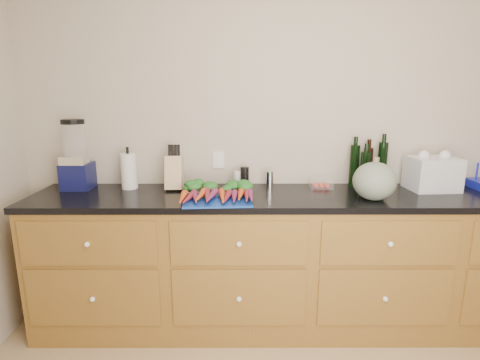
{
  "coord_description": "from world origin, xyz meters",
  "views": [
    {
      "loc": [
        -0.45,
        -1.09,
        1.59
      ],
      "look_at": [
        -0.44,
        1.2,
        1.06
      ],
      "focal_mm": 28.0,
      "sensor_mm": 36.0,
      "label": 1
    }
  ],
  "objects_px": {
    "blender_appliance": "(76,159)",
    "knife_block": "(174,173)",
    "squash": "(375,181)",
    "paper_towel": "(129,171)",
    "cutting_board": "(217,200)",
    "carrots": "(218,193)",
    "tomato_box": "(321,183)"
  },
  "relations": [
    {
      "from": "cutting_board",
      "to": "knife_block",
      "type": "bearing_deg",
      "value": 136.32
    },
    {
      "from": "paper_towel",
      "to": "cutting_board",
      "type": "bearing_deg",
      "value": -26.77
    },
    {
      "from": "carrots",
      "to": "cutting_board",
      "type": "bearing_deg",
      "value": -90.0
    },
    {
      "from": "tomato_box",
      "to": "blender_appliance",
      "type": "bearing_deg",
      "value": -179.58
    },
    {
      "from": "squash",
      "to": "tomato_box",
      "type": "relative_size",
      "value": 1.77
    },
    {
      "from": "cutting_board",
      "to": "knife_block",
      "type": "relative_size",
      "value": 1.8
    },
    {
      "from": "blender_appliance",
      "to": "carrots",
      "type": "bearing_deg",
      "value": -15.35
    },
    {
      "from": "paper_towel",
      "to": "tomato_box",
      "type": "height_order",
      "value": "paper_towel"
    },
    {
      "from": "cutting_board",
      "to": "squash",
      "type": "height_order",
      "value": "squash"
    },
    {
      "from": "knife_block",
      "to": "squash",
      "type": "bearing_deg",
      "value": -11.9
    },
    {
      "from": "carrots",
      "to": "paper_towel",
      "type": "distance_m",
      "value": 0.7
    },
    {
      "from": "cutting_board",
      "to": "squash",
      "type": "distance_m",
      "value": 0.98
    },
    {
      "from": "cutting_board",
      "to": "blender_appliance",
      "type": "distance_m",
      "value": 1.06
    },
    {
      "from": "squash",
      "to": "paper_towel",
      "type": "xyz_separation_m",
      "value": [
        -1.61,
        0.29,
        0.0
      ]
    },
    {
      "from": "cutting_board",
      "to": "squash",
      "type": "xyz_separation_m",
      "value": [
        0.98,
        0.03,
        0.11
      ]
    },
    {
      "from": "blender_appliance",
      "to": "knife_block",
      "type": "relative_size",
      "value": 2.09
    },
    {
      "from": "cutting_board",
      "to": "blender_appliance",
      "type": "bearing_deg",
      "value": 162.26
    },
    {
      "from": "tomato_box",
      "to": "cutting_board",
      "type": "bearing_deg",
      "value": -155.15
    },
    {
      "from": "cutting_board",
      "to": "knife_block",
      "type": "xyz_separation_m",
      "value": [
        -0.31,
        0.3,
        0.11
      ]
    },
    {
      "from": "carrots",
      "to": "paper_towel",
      "type": "xyz_separation_m",
      "value": [
        -0.63,
        0.27,
        0.09
      ]
    },
    {
      "from": "blender_appliance",
      "to": "knife_block",
      "type": "height_order",
      "value": "blender_appliance"
    },
    {
      "from": "paper_towel",
      "to": "tomato_box",
      "type": "bearing_deg",
      "value": 0.43
    },
    {
      "from": "squash",
      "to": "knife_block",
      "type": "height_order",
      "value": "squash"
    },
    {
      "from": "cutting_board",
      "to": "paper_towel",
      "type": "relative_size",
      "value": 1.68
    },
    {
      "from": "squash",
      "to": "blender_appliance",
      "type": "distance_m",
      "value": 1.99
    },
    {
      "from": "carrots",
      "to": "blender_appliance",
      "type": "xyz_separation_m",
      "value": [
        -0.99,
        0.27,
        0.17
      ]
    },
    {
      "from": "carrots",
      "to": "knife_block",
      "type": "xyz_separation_m",
      "value": [
        -0.31,
        0.25,
        0.08
      ]
    },
    {
      "from": "paper_towel",
      "to": "tomato_box",
      "type": "xyz_separation_m",
      "value": [
        1.35,
        0.01,
        -0.09
      ]
    },
    {
      "from": "blender_appliance",
      "to": "paper_towel",
      "type": "xyz_separation_m",
      "value": [
        0.36,
        0.0,
        -0.09
      ]
    },
    {
      "from": "carrots",
      "to": "tomato_box",
      "type": "height_order",
      "value": "carrots"
    },
    {
      "from": "carrots",
      "to": "squash",
      "type": "xyz_separation_m",
      "value": [
        0.98,
        -0.02,
        0.08
      ]
    },
    {
      "from": "cutting_board",
      "to": "paper_towel",
      "type": "height_order",
      "value": "paper_towel"
    }
  ]
}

